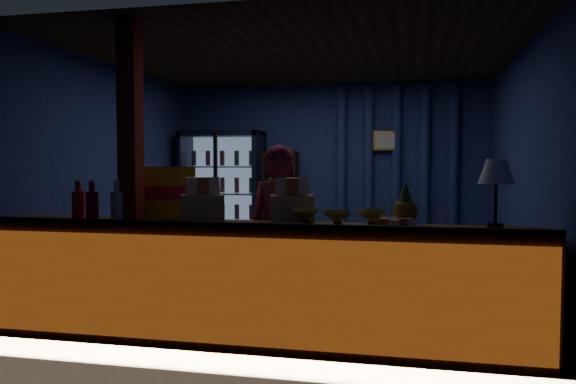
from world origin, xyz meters
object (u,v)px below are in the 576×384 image
green_chair (365,246)px  table_lamp (496,174)px  pastry_tray (395,224)px  shopkeeper (279,236)px

green_chair → table_lamp: table_lamp is taller
pastry_tray → table_lamp: bearing=5.3°
shopkeeper → table_lamp: 1.85m
green_chair → table_lamp: size_ratio=1.40×
shopkeeper → table_lamp: size_ratio=3.14×
shopkeeper → green_chair: size_ratio=2.25×
shopkeeper → green_chair: bearing=80.4°
green_chair → pastry_tray: 3.34m
table_lamp → pastry_tray: bearing=-174.7°
green_chair → pastry_tray: pastry_tray is taller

